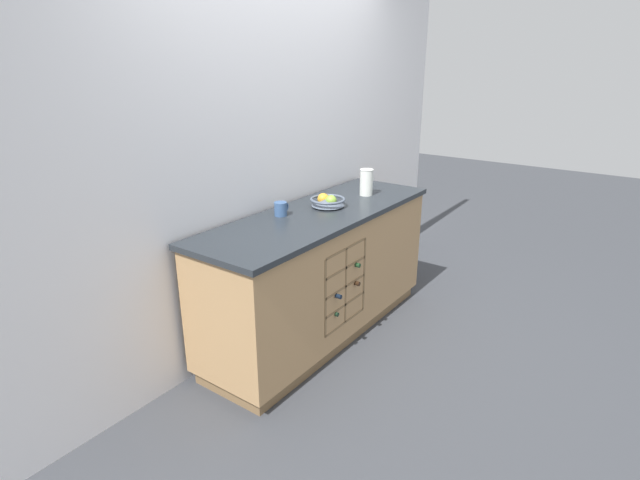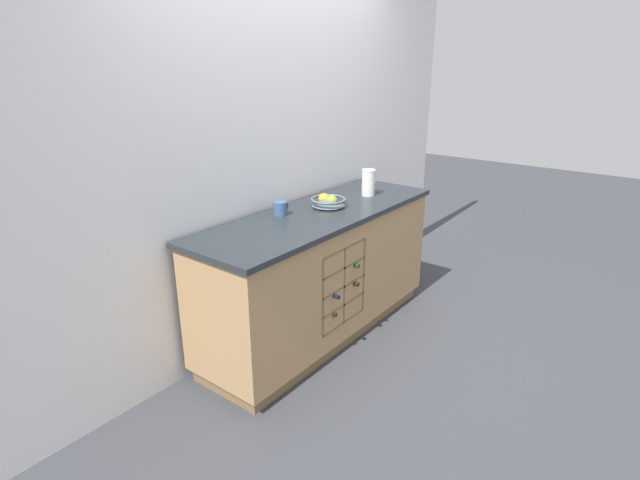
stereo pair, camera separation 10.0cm
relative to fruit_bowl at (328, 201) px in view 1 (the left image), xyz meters
The scene contains 6 objects.
ground_plane 0.95m from the fruit_bowl, 167.94° to the right, with size 14.00×14.00×0.00m, color #383A3F.
back_wall 0.49m from the fruit_bowl, 110.31° to the left, with size 4.40×0.06×2.55m, color white.
kitchen_island 0.50m from the fruit_bowl, 166.95° to the right, with size 1.95×0.64×0.90m.
fruit_bowl is the anchor object (origin of this frame).
white_pitcher 0.43m from the fruit_bowl, ahead, with size 0.15×0.10×0.19m.
ceramic_mug 0.36m from the fruit_bowl, 159.51° to the left, with size 0.12×0.08×0.09m.
Camera 1 is at (-2.55, -1.84, 1.85)m, focal length 28.00 mm.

